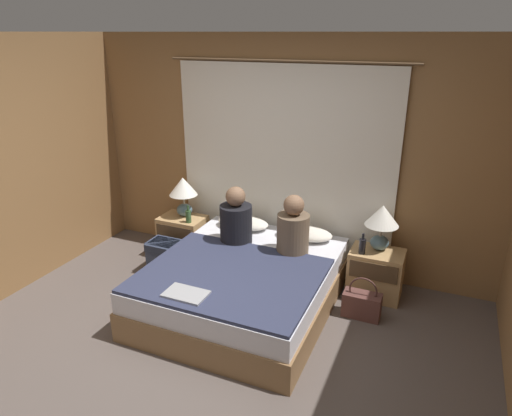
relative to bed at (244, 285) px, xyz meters
The scene contains 18 objects.
ground_plane 0.97m from the bed, 90.00° to the right, with size 16.00×16.00×0.00m, color #564C47.
wall_back 1.48m from the bed, 90.00° to the left, with size 4.64×0.06×2.50m.
curtain_panel 1.34m from the bed, 90.00° to the left, with size 2.61×0.02×2.24m.
bed is the anchor object (origin of this frame).
nightstand_left 1.33m from the bed, 147.71° to the left, with size 0.52×0.38×0.48m.
nightstand_right 1.33m from the bed, 32.29° to the left, with size 0.52×0.38×0.48m.
lamp_left 1.47m from the bed, 145.53° to the left, with size 0.33×0.33×0.47m.
lamp_right 1.47m from the bed, 34.47° to the left, with size 0.33×0.33×0.47m.
pillow_left 0.88m from the bed, 115.46° to the left, with size 0.59×0.34×0.12m.
pillow_right 0.88m from the bed, 64.54° to the left, with size 0.59×0.34×0.12m.
blanket_on_bed 0.38m from the bed, 90.00° to the right, with size 1.56×1.28×0.03m.
person_left_in_bed 0.67m from the bed, 124.51° to the left, with size 0.33×0.33×0.60m.
person_right_in_bed 0.71m from the bed, 47.89° to the left, with size 0.31×0.31×0.60m.
beer_bottle_on_left_stand 1.19m from the bed, 147.84° to the left, with size 0.06×0.06×0.20m.
beer_bottle_on_right_stand 1.20m from the bed, 31.90° to the left, with size 0.06×0.06×0.21m.
laptop_on_bed 0.81m from the bed, 103.43° to the right, with size 0.35×0.22×0.02m.
backpack_on_floor 1.14m from the bed, 165.46° to the left, with size 0.34×0.29×0.36m.
handbag_on_floor 1.12m from the bed, 14.37° to the left, with size 0.35×0.17×0.41m.
Camera 1 is at (1.62, -2.51, 2.50)m, focal length 32.00 mm.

